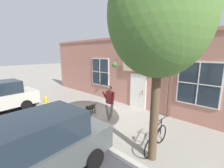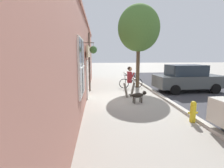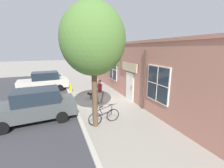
# 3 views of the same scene
# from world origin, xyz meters

# --- Properties ---
(ground_plane) EXTENTS (90.00, 90.00, 0.00)m
(ground_plane) POSITION_xyz_m (0.00, 0.00, 0.00)
(ground_plane) COLOR gray
(curb_and_road) EXTENTS (10.10, 28.00, 0.12)m
(curb_and_road) POSITION_xyz_m (5.85, 0.00, 0.02)
(curb_and_road) COLOR #B2ADA3
(curb_and_road) RESTS_ON ground_plane
(storefront_facade) EXTENTS (0.95, 18.00, 4.36)m
(storefront_facade) POSITION_xyz_m (-2.34, 0.01, 2.19)
(storefront_facade) COLOR #B27566
(storefront_facade) RESTS_ON ground_plane
(pedestrian_walking) EXTENTS (0.73, 0.56, 1.75)m
(pedestrian_walking) POSITION_xyz_m (0.18, 0.24, 1.06)
(pedestrian_walking) COLOR #6B665B
(pedestrian_walking) RESTS_ON ground_plane
(dog_on_leash) EXTENTS (1.03, 0.45, 0.61)m
(dog_on_leash) POSITION_xyz_m (0.44, -0.93, 0.39)
(dog_on_leash) COLOR black
(dog_on_leash) RESTS_ON ground_plane
(street_tree_by_curb) EXTENTS (2.97, 2.67, 5.88)m
(street_tree_by_curb) POSITION_xyz_m (1.36, 3.34, 4.16)
(street_tree_by_curb) COLOR brown
(street_tree_by_curb) RESTS_ON ground_plane
(leaning_bicycle) EXTENTS (1.74, 0.21, 1.00)m
(leaning_bicycle) POSITION_xyz_m (0.82, 3.15, 0.38)
(leaning_bicycle) COLOR black
(leaning_bicycle) RESTS_ON ground_plane
(parked_car_nearest_curb) EXTENTS (4.40, 2.14, 1.75)m
(parked_car_nearest_curb) POSITION_xyz_m (4.01, -4.96, 0.88)
(parked_car_nearest_curb) COLOR beige
(parked_car_nearest_curb) RESTS_ON ground_plane
(parked_car_mid_block) EXTENTS (4.40, 2.14, 1.75)m
(parked_car_mid_block) POSITION_xyz_m (4.22, 1.51, 0.88)
(parked_car_mid_block) COLOR #474C4C
(parked_car_mid_block) RESTS_ON ground_plane
(fire_hydrant) EXTENTS (0.34, 0.20, 0.77)m
(fire_hydrant) POSITION_xyz_m (1.76, -3.61, 0.40)
(fire_hydrant) COLOR gold
(fire_hydrant) RESTS_ON ground_plane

